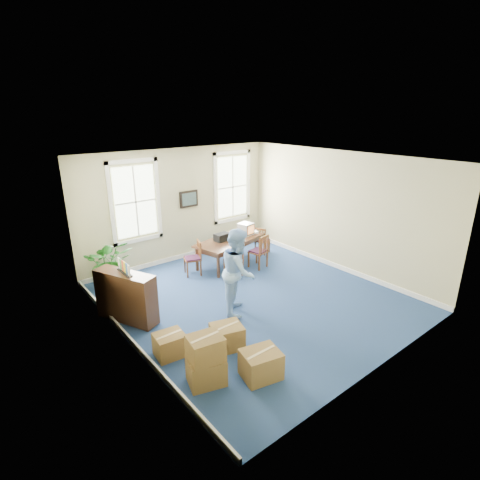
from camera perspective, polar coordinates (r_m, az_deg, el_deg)
floor at (r=8.89m, az=1.94°, el=-8.77°), size 6.50×6.50×0.00m
ceiling at (r=7.91m, az=2.20°, el=12.17°), size 6.50×6.50×0.00m
wall_back at (r=10.83m, az=-9.26°, el=5.25°), size 6.50×0.00×6.50m
wall_front at (r=6.34m, az=21.69°, el=-6.15°), size 6.50×0.00×6.50m
wall_left at (r=6.81m, az=-17.51°, el=-3.89°), size 0.00×6.50×6.50m
wall_right at (r=10.39m, az=14.75°, el=4.27°), size 0.00×6.50×6.50m
baseboard_back at (r=11.27m, az=-8.77°, el=-2.40°), size 6.00×0.04×0.12m
baseboard_left at (r=7.54m, az=-16.09°, el=-14.68°), size 0.04×6.50×0.12m
baseboard_right at (r=10.85m, az=13.97°, el=-3.63°), size 0.04×6.50×0.12m
window_left at (r=10.19m, az=-15.66°, el=5.64°), size 1.40×0.12×2.20m
window_right at (r=11.77m, az=-1.18°, el=8.11°), size 1.40×0.12×2.20m
wall_picture at (r=10.90m, az=-7.80°, el=6.22°), size 0.58×0.06×0.48m
conference_table at (r=10.67m, az=-1.55°, el=-1.70°), size 2.28×1.44×0.72m
crt_tv at (r=10.89m, az=0.89°, el=1.71°), size 0.46×0.48×0.34m
game_console at (r=11.08m, az=2.20°, el=1.23°), size 0.25×0.28×0.06m
equipment_bag at (r=10.41m, az=-2.78°, el=0.46°), size 0.44×0.31×0.21m
chair_near_left at (r=9.86m, az=-1.02°, el=-2.97°), size 0.42×0.42×0.89m
chair_near_right at (r=10.36m, az=2.77°, el=-1.68°), size 0.50×0.50×0.95m
chair_end_left at (r=9.98m, az=-7.28°, el=-2.75°), size 0.53×0.53×0.92m
chair_end_right at (r=11.40m, az=3.45°, el=-0.01°), size 0.50×0.50×0.84m
man at (r=7.97m, az=-0.23°, el=-4.73°), size 1.13×1.15×1.87m
credenza at (r=8.10m, az=-16.93°, el=-8.37°), size 0.91×1.39×1.06m
brochure_rack at (r=7.83m, az=-17.27°, el=-4.02°), size 0.34×0.60×0.27m
potted_plant at (r=9.71m, az=-19.18°, el=-3.30°), size 1.40×1.31×1.25m
cardboard_boxes at (r=6.40m, az=-4.09°, el=-16.41°), size 1.84×1.84×0.89m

